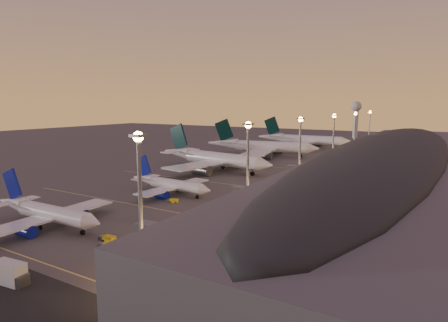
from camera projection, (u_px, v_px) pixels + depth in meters
ground at (146, 201)px, 117.92m from camera, size 700.00×700.00×0.00m
airliner_narrow_south at (46, 212)px, 93.53m from camera, size 38.09×33.92×13.64m
airliner_narrow_north at (170, 184)px, 127.49m from camera, size 34.88×31.21×12.46m
airliner_wide_near at (213, 158)px, 172.81m from camera, size 65.04×59.93×20.85m
airliner_wide_mid at (261, 146)px, 219.57m from camera, size 67.08×61.82×21.50m
airliner_wide_far at (303, 140)px, 260.54m from camera, size 66.52×60.35×21.34m
terminal_building at (390, 159)px, 146.88m from camera, size 56.35×255.00×17.46m
light_masts at (321, 135)px, 152.26m from camera, size 2.20×217.20×25.90m
radar_tower at (356, 113)px, 330.37m from camera, size 9.00×9.00×32.50m
lane_markings at (213, 179)px, 151.89m from camera, size 90.00×180.36×0.00m
baggage_tug_a at (107, 245)px, 80.09m from camera, size 3.88×2.55×1.08m
baggage_tug_b at (108, 238)px, 83.63m from camera, size 4.19×1.93×1.24m
baggage_tug_c at (172, 201)px, 116.42m from camera, size 3.89×2.13×1.10m
catering_truck_b at (11, 274)px, 63.70m from camera, size 6.91×3.30×3.75m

